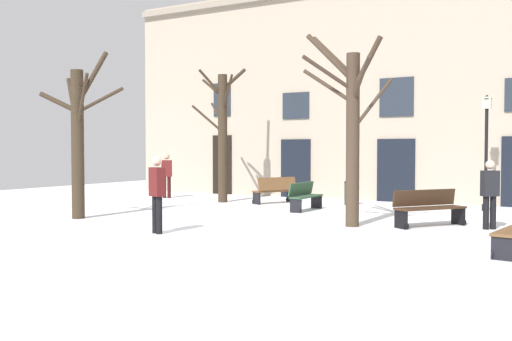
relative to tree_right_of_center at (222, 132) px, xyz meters
name	(u,v)px	position (x,y,z in m)	size (l,w,h in m)	color
ground_plane	(220,227)	(3.59, -5.65, -2.51)	(31.49, 31.49, 0.00)	white
building_facade	(351,89)	(3.60, 3.36, 1.65)	(19.68, 0.60, 8.24)	tan
tree_right_of_center	(222,132)	(0.00, 0.00, 0.00)	(2.16, 2.20, 4.93)	#382B1E
tree_center	(351,125)	(6.29, -3.97, -0.02)	(2.29, 1.75, 4.86)	#423326
tree_foreground	(78,136)	(-0.75, -6.08, -0.24)	(2.10, 1.36, 4.64)	#382B1E
streetlamp	(486,140)	(8.66, 1.51, -0.32)	(0.30, 0.30, 3.57)	black
litter_bin	(350,193)	(4.37, 1.23, -2.11)	(0.42, 0.42, 0.80)	#2D3D2D
bench_back_to_back_left	(305,196)	(3.78, -1.15, -2.06)	(0.46, 1.67, 0.88)	#2D4C33
bench_near_lamp	(275,190)	(1.88, 0.47, -2.05)	(1.15, 1.64, 0.93)	brown
bench_facing_shops	(429,207)	(7.97, -3.02, -2.04)	(1.53, 1.83, 0.90)	#3D2819
person_crossing_plaza	(167,173)	(-2.84, 0.40, -1.55)	(0.44, 0.38, 1.73)	#350F0F
person_strolling	(490,191)	(9.35, -2.84, -1.61)	(0.43, 0.41, 1.64)	black
person_by_shop_door	(157,190)	(2.95, -7.26, -1.54)	(0.43, 0.34, 1.75)	black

